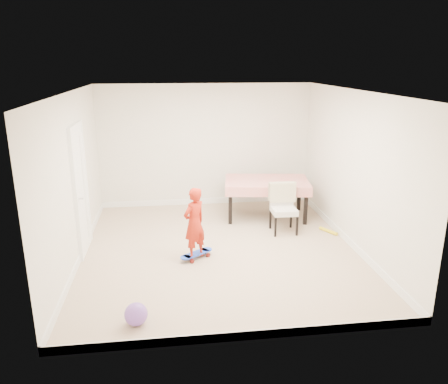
{
  "coord_description": "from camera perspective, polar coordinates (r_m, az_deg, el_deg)",
  "views": [
    {
      "loc": [
        -0.8,
        -6.69,
        3.05
      ],
      "look_at": [
        0.1,
        0.2,
        0.95
      ],
      "focal_mm": 35.0,
      "sensor_mm": 36.0,
      "label": 1
    }
  ],
  "objects": [
    {
      "name": "baseboard_front",
      "position": [
        5.21,
        2.87,
        -18.19
      ],
      "size": [
        4.5,
        0.02,
        0.12
      ],
      "primitive_type": "cube",
      "color": "white",
      "rests_on": "ground"
    },
    {
      "name": "ground",
      "position": [
        7.39,
        -0.57,
        -7.55
      ],
      "size": [
        5.0,
        5.0,
        0.0
      ],
      "primitive_type": "plane",
      "color": "tan",
      "rests_on": "ground"
    },
    {
      "name": "baseboard_back",
      "position": [
        9.68,
        -2.34,
        -1.18
      ],
      "size": [
        4.5,
        0.02,
        0.12
      ],
      "primitive_type": "cube",
      "color": "white",
      "rests_on": "ground"
    },
    {
      "name": "baseboard_left",
      "position": [
        7.46,
        -18.07,
        -7.67
      ],
      "size": [
        0.02,
        5.0,
        0.12
      ],
      "primitive_type": "cube",
      "color": "white",
      "rests_on": "ground"
    },
    {
      "name": "door",
      "position": [
        7.41,
        -18.21,
        0.11
      ],
      "size": [
        0.11,
        0.94,
        2.11
      ],
      "primitive_type": "cube",
      "color": "white",
      "rests_on": "ground"
    },
    {
      "name": "foam_toy",
      "position": [
        8.31,
        13.48,
        -4.97
      ],
      "size": [
        0.25,
        0.38,
        0.06
      ],
      "primitive_type": "cylinder",
      "rotation": [
        1.57,
        0.0,
        0.51
      ],
      "color": "yellow",
      "rests_on": "ground"
    },
    {
      "name": "skateboard",
      "position": [
        7.09,
        -3.62,
        -8.28
      ],
      "size": [
        0.62,
        0.53,
        0.09
      ],
      "primitive_type": null,
      "rotation": [
        0.0,
        0.0,
        0.62
      ],
      "color": "blue",
      "rests_on": "ground"
    },
    {
      "name": "dining_chair",
      "position": [
        8.04,
        7.84,
        -2.19
      ],
      "size": [
        0.5,
        0.58,
        0.9
      ],
      "primitive_type": null,
      "rotation": [
        0.0,
        0.0,
        -0.0
      ],
      "color": "silver",
      "rests_on": "ground"
    },
    {
      "name": "balloon",
      "position": [
        5.52,
        -11.42,
        -15.38
      ],
      "size": [
        0.28,
        0.28,
        0.28
      ],
      "primitive_type": "sphere",
      "color": "purple",
      "rests_on": "ground"
    },
    {
      "name": "wall_front",
      "position": [
        4.62,
        3.07,
        -5.42
      ],
      "size": [
        4.5,
        0.04,
        2.6
      ],
      "primitive_type": "cube",
      "color": "silver",
      "rests_on": "ground"
    },
    {
      "name": "child",
      "position": [
        6.85,
        -3.9,
        -4.37
      ],
      "size": [
        0.5,
        0.48,
        1.15
      ],
      "primitive_type": "imported",
      "rotation": [
        0.0,
        0.0,
        3.85
      ],
      "color": "red",
      "rests_on": "ground"
    },
    {
      "name": "dining_table",
      "position": [
        8.82,
        5.55,
        -0.86
      ],
      "size": [
        1.77,
        1.26,
        0.77
      ],
      "primitive_type": null,
      "rotation": [
        0.0,
        0.0,
        -0.15
      ],
      "color": "#BA2209",
      "rests_on": "ground"
    },
    {
      "name": "baseboard_right",
      "position": [
        7.93,
        15.81,
        -6.01
      ],
      "size": [
        0.02,
        5.0,
        0.12
      ],
      "primitive_type": "cube",
      "color": "white",
      "rests_on": "ground"
    },
    {
      "name": "wall_left",
      "position": [
        7.06,
        -18.9,
        1.55
      ],
      "size": [
        0.04,
        5.0,
        2.6
      ],
      "primitive_type": "cube",
      "color": "silver",
      "rests_on": "ground"
    },
    {
      "name": "wall_right",
      "position": [
        7.54,
        16.48,
        2.71
      ],
      "size": [
        0.04,
        5.0,
        2.6
      ],
      "primitive_type": "cube",
      "color": "silver",
      "rests_on": "ground"
    },
    {
      "name": "ceiling",
      "position": [
        6.75,
        -0.64,
        12.84
      ],
      "size": [
        4.5,
        5.0,
        0.04
      ],
      "primitive_type": "cube",
      "color": "white",
      "rests_on": "wall_back"
    },
    {
      "name": "wall_back",
      "position": [
        9.36,
        -2.42,
        6.04
      ],
      "size": [
        4.5,
        0.04,
        2.6
      ],
      "primitive_type": "cube",
      "color": "silver",
      "rests_on": "ground"
    }
  ]
}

